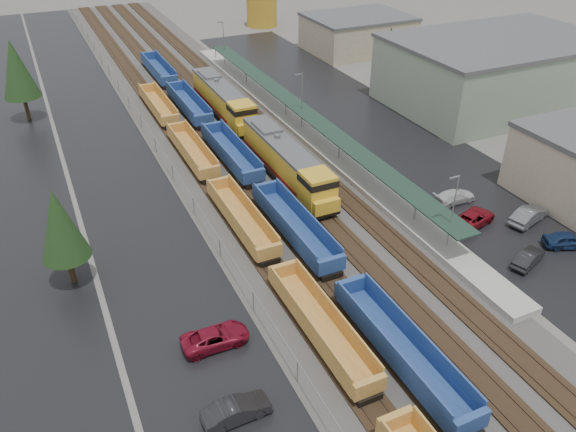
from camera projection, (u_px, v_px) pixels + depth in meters
name	position (u px, v px, depth m)	size (l,w,h in m)	color
ballast_strip	(210.00, 117.00, 78.82)	(20.00, 160.00, 0.08)	#302D2B
trackbed	(209.00, 116.00, 78.76)	(14.60, 160.00, 0.22)	black
west_parking_lot	(100.00, 136.00, 73.47)	(10.00, 160.00, 0.02)	black
west_road	(18.00, 150.00, 69.89)	(9.00, 160.00, 0.02)	black
east_commuter_lot	(363.00, 120.00, 77.97)	(16.00, 100.00, 0.02)	black
station_platform	(301.00, 127.00, 74.19)	(3.00, 80.00, 8.00)	#9E9B93
chainlink_fence	(143.00, 122.00, 73.39)	(0.08, 160.04, 2.02)	gray
industrial_buildings	(494.00, 81.00, 79.23)	(32.52, 75.30, 9.50)	tan
tree_west_near	(60.00, 224.00, 44.87)	(3.96, 3.96, 9.00)	#332316
tree_west_far	(16.00, 69.00, 74.48)	(4.84, 4.84, 11.00)	#332316
tree_east	(389.00, 51.00, 83.87)	(4.40, 4.40, 10.00)	#332316
locomotive_lead	(288.00, 163.00, 61.61)	(3.05, 20.07, 4.54)	black
locomotive_trail	(224.00, 101.00, 77.71)	(3.05, 20.07, 4.54)	black
well_string_yellow	(276.00, 264.00, 48.14)	(2.48, 96.67, 2.20)	#AE7830
well_string_blue	(259.00, 186.00, 59.75)	(2.69, 102.53, 2.38)	navy
storage_tank	(262.00, 10.00, 121.44)	(6.56, 6.56, 6.56)	#B78B24
parked_car_west_b	(237.00, 410.00, 35.77)	(4.51, 1.57, 1.49)	black
parked_car_west_c	(215.00, 337.00, 41.33)	(5.06, 2.33, 1.41)	maroon
parked_car_east_a	(528.00, 258.00, 49.68)	(4.13, 1.44, 1.36)	black
parked_car_east_b	(473.00, 218.00, 55.15)	(5.24, 2.42, 1.46)	maroon
parked_car_east_c	(454.00, 197.00, 58.77)	(4.73, 1.92, 1.37)	silver
parked_car_east_d	(568.00, 240.00, 51.88)	(4.43, 1.78, 1.51)	#14284E
parked_car_east_e	(529.00, 215.00, 55.45)	(4.88, 1.70, 1.61)	#595B5E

